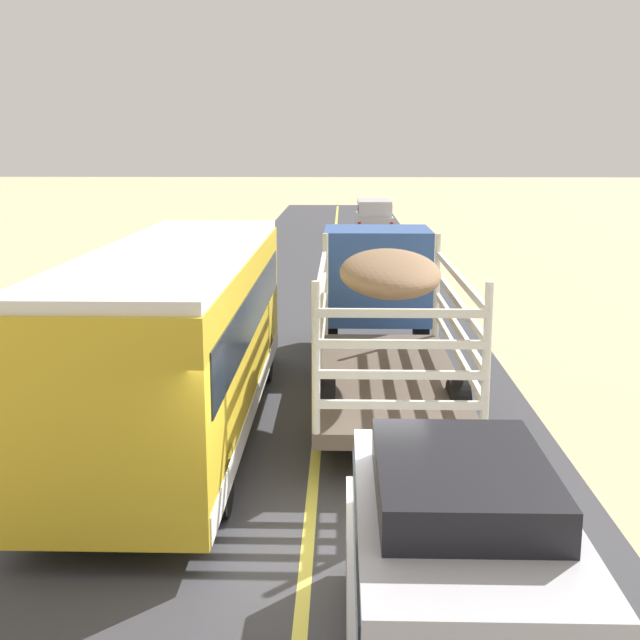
{
  "coord_description": "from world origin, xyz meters",
  "views": [
    {
      "loc": [
        0.41,
        -8.76,
        4.88
      ],
      "look_at": [
        0.0,
        6.31,
        1.69
      ],
      "focal_mm": 46.75,
      "sensor_mm": 36.0,
      "label": 1
    }
  ],
  "objects_px": {
    "suv_near": "(457,585)",
    "livestock_truck": "(381,291)",
    "car_far": "(374,216)",
    "bus": "(180,334)"
  },
  "relations": [
    {
      "from": "livestock_truck",
      "to": "car_far",
      "type": "height_order",
      "value": "livestock_truck"
    },
    {
      "from": "suv_near",
      "to": "bus",
      "type": "xyz_separation_m",
      "value": [
        -3.74,
        6.99,
        0.6
      ]
    },
    {
      "from": "bus",
      "to": "suv_near",
      "type": "bearing_deg",
      "value": -61.88
    },
    {
      "from": "suv_near",
      "to": "bus",
      "type": "height_order",
      "value": "bus"
    },
    {
      "from": "car_far",
      "to": "bus",
      "type": "bearing_deg",
      "value": -97.91
    },
    {
      "from": "car_far",
      "to": "livestock_truck",
      "type": "bearing_deg",
      "value": -91.8
    },
    {
      "from": "bus",
      "to": "livestock_truck",
      "type": "bearing_deg",
      "value": 48.93
    },
    {
      "from": "suv_near",
      "to": "livestock_truck",
      "type": "bearing_deg",
      "value": 90.94
    },
    {
      "from": "livestock_truck",
      "to": "bus",
      "type": "relative_size",
      "value": 0.97
    },
    {
      "from": "livestock_truck",
      "to": "car_far",
      "type": "xyz_separation_m",
      "value": [
        0.87,
        27.8,
        -0.7
      ]
    }
  ]
}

